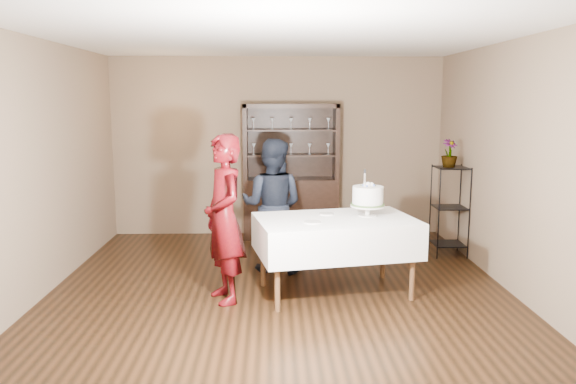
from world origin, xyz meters
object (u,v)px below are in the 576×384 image
at_px(woman, 224,219).
at_px(man, 272,205).
at_px(cake, 368,197).
at_px(china_hutch, 291,194).
at_px(plant_etagere, 450,207).
at_px(cake_table, 335,236).
at_px(potted_plant, 449,153).

distance_m(woman, man, 1.15).
bearing_deg(cake, man, 144.07).
relative_size(china_hutch, plant_etagere, 1.67).
bearing_deg(man, woman, 79.82).
height_order(cake_table, cake, cake).
bearing_deg(china_hutch, cake_table, -81.10).
relative_size(plant_etagere, cake_table, 0.66).
distance_m(cake_table, woman, 1.20).
bearing_deg(woman, man, 130.72).
distance_m(man, potted_plant, 2.45).
relative_size(cake_table, man, 1.13).
xyz_separation_m(plant_etagere, woman, (-2.85, -1.65, 0.21)).
bearing_deg(china_hutch, potted_plant, -28.22).
distance_m(china_hutch, plant_etagere, 2.33).
bearing_deg(potted_plant, plant_etagere, 38.01).
bearing_deg(cake_table, cake, 16.12).
bearing_deg(potted_plant, china_hutch, 151.78).
relative_size(plant_etagere, man, 0.75).
height_order(plant_etagere, woman, woman).
relative_size(china_hutch, cake, 3.93).
xyz_separation_m(woman, potted_plant, (2.80, 1.61, 0.51)).
relative_size(woman, man, 1.08).
bearing_deg(man, potted_plant, -150.97).
bearing_deg(plant_etagere, potted_plant, -141.99).
height_order(china_hutch, man, china_hutch).
xyz_separation_m(woman, man, (0.49, 1.04, -0.06)).
height_order(woman, potted_plant, woman).
bearing_deg(china_hutch, plant_etagere, -26.83).
relative_size(plant_etagere, woman, 0.69).
bearing_deg(cake, potted_plant, 45.86).
height_order(plant_etagere, cake, cake).
relative_size(plant_etagere, potted_plant, 3.26).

